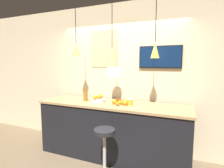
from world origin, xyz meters
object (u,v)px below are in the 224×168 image
at_px(fruit_bowl, 98,100).
at_px(mounted_tv, 160,57).
at_px(spread_jar, 130,102).
at_px(juice_bottle, 86,96).
at_px(bar_stool, 104,150).

xyz_separation_m(fruit_bowl, mounted_tv, (1.04, 0.44, 0.79)).
xyz_separation_m(spread_jar, mounted_tv, (0.43, 0.44, 0.78)).
distance_m(fruit_bowl, mounted_tv, 1.37).
bearing_deg(fruit_bowl, juice_bottle, -179.98).
height_order(juice_bottle, mounted_tv, mounted_tv).
bearing_deg(juice_bottle, mounted_tv, 18.41).
height_order(bar_stool, spread_jar, spread_jar).
distance_m(juice_bottle, mounted_tv, 1.56).
xyz_separation_m(fruit_bowl, spread_jar, (0.61, -0.00, 0.01)).
distance_m(bar_stool, mounted_tv, 1.86).
bearing_deg(mounted_tv, spread_jar, -134.32).
bearing_deg(fruit_bowl, bar_stool, -56.66).
relative_size(juice_bottle, spread_jar, 2.17).
relative_size(bar_stool, juice_bottle, 3.27).
height_order(spread_jar, mounted_tv, mounted_tv).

